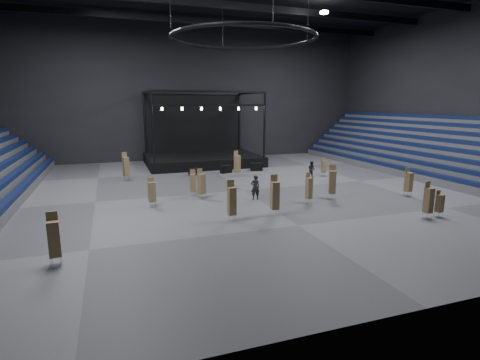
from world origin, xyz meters
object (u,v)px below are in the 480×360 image
object	(u,v)px
chair_stack_7	(324,166)
chair_stack_6	(429,200)
chair_stack_2	(232,200)
chair_stack_3	(332,182)
stage	(201,152)
chair_stack_4	(126,166)
chair_stack_9	(440,203)
man_center	(255,187)
chair_stack_0	(275,195)
flight_case_left	(194,172)
flight_case_right	(256,167)
chair_stack_8	(333,173)
flight_case_mid	(226,169)
chair_stack_11	(193,182)
chair_stack_10	(409,182)
crew_member	(311,169)
chair_stack_13	(201,183)
chair_stack_5	(54,238)
chair_stack_14	(309,188)
chair_stack_12	(152,192)
chair_stack_1	(237,163)

from	to	relation	value
chair_stack_7	chair_stack_6	bearing A→B (deg)	-83.89
chair_stack_2	chair_stack_3	xyz separation A→B (m)	(9.57, 2.92, 0.03)
stage	chair_stack_7	bearing A→B (deg)	-50.45
chair_stack_4	chair_stack_9	xyz separation A→B (m)	(19.80, -20.00, -0.48)
man_center	chair_stack_0	bearing A→B (deg)	94.21
flight_case_left	chair_stack_6	world-z (taller)	chair_stack_6
flight_case_right	chair_stack_8	size ratio (longest dim) A/B	0.69
chair_stack_2	man_center	distance (m)	5.94
flight_case_mid	chair_stack_9	distance (m)	22.61
chair_stack_2	chair_stack_11	xyz separation A→B (m)	(-0.97, 7.65, -0.23)
chair_stack_6	chair_stack_10	size ratio (longest dim) A/B	1.04
flight_case_left	crew_member	distance (m)	12.65
flight_case_right	chair_stack_13	size ratio (longest dim) A/B	0.54
chair_stack_10	chair_stack_7	bearing A→B (deg)	92.43
stage	flight_case_right	size ratio (longest dim) A/B	10.36
flight_case_mid	chair_stack_0	bearing A→B (deg)	-95.32
chair_stack_5	chair_stack_9	distance (m)	23.98
chair_stack_0	chair_stack_9	bearing A→B (deg)	-17.49
flight_case_mid	man_center	distance (m)	12.22
chair_stack_7	man_center	size ratio (longest dim) A/B	0.98
stage	flight_case_mid	size ratio (longest dim) A/B	10.97
chair_stack_10	chair_stack_5	bearing A→B (deg)	-176.53
chair_stack_4	chair_stack_13	distance (m)	11.23
chair_stack_5	stage	bearing A→B (deg)	57.17
chair_stack_9	crew_member	world-z (taller)	chair_stack_9
stage	chair_stack_14	xyz separation A→B (m)	(3.42, -22.01, -0.22)
chair_stack_9	man_center	world-z (taller)	man_center
chair_stack_12	chair_stack_10	bearing A→B (deg)	-21.32
flight_case_mid	chair_stack_14	world-z (taller)	chair_stack_14
chair_stack_5	chair_stack_9	size ratio (longest dim) A/B	1.42
crew_member	stage	bearing A→B (deg)	16.21
chair_stack_0	chair_stack_2	distance (m)	3.24
chair_stack_0	chair_stack_10	world-z (taller)	chair_stack_0
stage	man_center	bearing A→B (deg)	-90.49
chair_stack_0	chair_stack_8	distance (m)	12.54
flight_case_left	chair_stack_13	size ratio (longest dim) A/B	0.45
chair_stack_4	chair_stack_1	bearing A→B (deg)	-28.86
flight_case_left	chair_stack_3	bearing A→B (deg)	-58.41
flight_case_mid	crew_member	world-z (taller)	crew_member
flight_case_right	chair_stack_3	xyz separation A→B (m)	(1.06, -14.13, 0.99)
chair_stack_11	man_center	distance (m)	5.37
chair_stack_0	chair_stack_14	distance (m)	4.46
flight_case_left	chair_stack_2	xyz separation A→B (m)	(-1.08, -16.73, 1.02)
chair_stack_4	chair_stack_9	world-z (taller)	chair_stack_4
chair_stack_2	chair_stack_5	xyz separation A→B (m)	(-10.19, -3.83, -0.03)
stage	chair_stack_8	bearing A→B (deg)	-60.36
flight_case_left	chair_stack_6	size ratio (longest dim) A/B	0.45
chair_stack_0	chair_stack_5	xyz separation A→B (m)	(-13.42, -4.07, -0.09)
chair_stack_2	chair_stack_7	bearing A→B (deg)	36.44
chair_stack_0	chair_stack_11	xyz separation A→B (m)	(-4.20, 7.41, -0.29)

